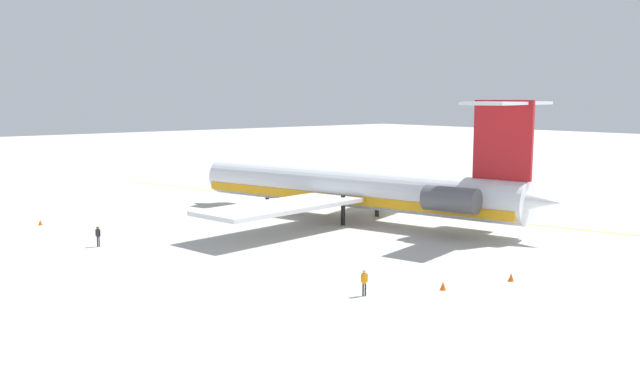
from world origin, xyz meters
TOP-DOWN VIEW (x-y plane):
  - ground at (0.00, 0.00)m, footprint 344.69×344.69m
  - main_jetliner at (-6.12, 12.17)m, footprint 40.31×35.98m
  - ground_crew_near_nose at (17.64, 2.12)m, footprint 0.39×0.28m
  - ground_crew_near_tail at (-25.27, 30.03)m, footprint 0.28×0.36m
  - ground_crew_portside at (-1.06, 36.77)m, footprint 0.34×0.32m
  - safety_cone_nose at (-29.05, 20.19)m, footprint 0.40×0.40m
  - safety_cone_wingtip at (11.81, 37.11)m, footprint 0.40×0.40m
  - safety_cone_tail at (-27.52, 25.28)m, footprint 0.40×0.40m
  - taxiway_centreline at (-5.01, 4.47)m, footprint 88.51×23.14m

SIDE VIEW (x-z plane):
  - ground at x=0.00m, z-range 0.00..0.00m
  - taxiway_centreline at x=-5.01m, z-range 0.00..0.01m
  - safety_cone_nose at x=-29.05m, z-range 0.00..0.55m
  - safety_cone_wingtip at x=11.81m, z-range 0.00..0.55m
  - safety_cone_tail at x=-27.52m, z-range 0.00..0.55m
  - ground_crew_near_tail at x=-25.27m, z-range 0.22..1.90m
  - ground_crew_portside at x=-1.06m, z-range 0.23..1.92m
  - ground_crew_near_nose at x=17.64m, z-range 0.24..2.01m
  - main_jetliner at x=-6.12m, z-range -2.70..9.16m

